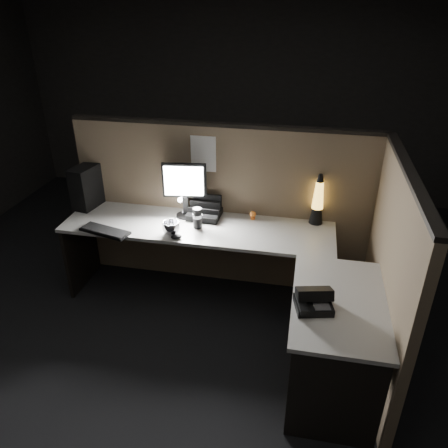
% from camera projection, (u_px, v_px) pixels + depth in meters
% --- Properties ---
extents(floor, '(6.00, 6.00, 0.00)m').
position_uv_depth(floor, '(199.00, 342.00, 3.49)').
color(floor, black).
rests_on(floor, ground).
extents(room_shell, '(6.00, 6.00, 6.00)m').
position_uv_depth(room_shell, '(193.00, 148.00, 2.73)').
color(room_shell, silver).
rests_on(room_shell, ground).
extents(partition_back, '(2.66, 0.06, 1.50)m').
position_uv_depth(partition_back, '(222.00, 208.00, 3.95)').
color(partition_back, brown).
rests_on(partition_back, ground).
extents(partition_right, '(0.06, 1.66, 1.50)m').
position_uv_depth(partition_right, '(388.00, 277.00, 3.00)').
color(partition_right, brown).
rests_on(partition_right, ground).
extents(desk, '(2.60, 1.60, 0.73)m').
position_uv_depth(desk, '(228.00, 267.00, 3.41)').
color(desk, '#AAA8A0').
rests_on(desk, ground).
extents(pc_tower, '(0.23, 0.39, 0.38)m').
position_uv_depth(pc_tower, '(89.00, 185.00, 3.98)').
color(pc_tower, black).
rests_on(pc_tower, desk).
extents(monitor, '(0.38, 0.16, 0.49)m').
position_uv_depth(monitor, '(184.00, 185.00, 3.73)').
color(monitor, black).
rests_on(monitor, desk).
extents(keyboard, '(0.45, 0.24, 0.02)m').
position_uv_depth(keyboard, '(105.00, 231.00, 3.59)').
color(keyboard, black).
rests_on(keyboard, desk).
extents(mouse, '(0.11, 0.09, 0.03)m').
position_uv_depth(mouse, '(176.00, 237.00, 3.49)').
color(mouse, black).
rests_on(mouse, desk).
extents(clip_lamp, '(0.04, 0.16, 0.20)m').
position_uv_depth(clip_lamp, '(182.00, 204.00, 3.80)').
color(clip_lamp, silver).
rests_on(clip_lamp, desk).
extents(organizer, '(0.29, 0.25, 0.21)m').
position_uv_depth(organizer, '(205.00, 212.00, 3.82)').
color(organizer, black).
rests_on(organizer, desk).
extents(lava_lamp, '(0.12, 0.12, 0.44)m').
position_uv_depth(lava_lamp, '(318.00, 203.00, 3.66)').
color(lava_lamp, black).
rests_on(lava_lamp, desk).
extents(travel_mug, '(0.08, 0.08, 0.18)m').
position_uv_depth(travel_mug, '(197.00, 218.00, 3.63)').
color(travel_mug, black).
rests_on(travel_mug, desk).
extents(steel_mug, '(0.17, 0.17, 0.11)m').
position_uv_depth(steel_mug, '(171.00, 228.00, 3.54)').
color(steel_mug, silver).
rests_on(steel_mug, desk).
extents(figurine, '(0.05, 0.05, 0.05)m').
position_uv_depth(figurine, '(253.00, 214.00, 3.78)').
color(figurine, orange).
rests_on(figurine, desk).
extents(pinned_paper, '(0.22, 0.00, 0.31)m').
position_uv_depth(pinned_paper, '(203.00, 154.00, 3.70)').
color(pinned_paper, white).
rests_on(pinned_paper, partition_back).
extents(desk_phone, '(0.26, 0.26, 0.13)m').
position_uv_depth(desk_phone, '(313.00, 300.00, 2.72)').
color(desk_phone, black).
rests_on(desk_phone, desk).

